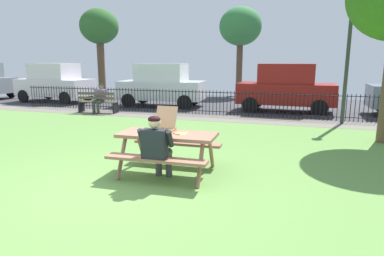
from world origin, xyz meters
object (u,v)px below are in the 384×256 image
(pizza_slice_on_table, at_px, (181,133))
(far_tree_midleft, at_px, (240,28))
(picnic_table_foreground, at_px, (168,142))
(pizza_box_open, at_px, (163,127))
(parked_car_left, at_px, (55,82))
(far_tree_left, at_px, (99,28))
(adult_at_table, at_px, (157,146))
(parked_car_center, at_px, (162,85))
(parked_car_right, at_px, (286,87))
(park_bench_left, at_px, (98,103))
(lamp_post_walkway, at_px, (349,48))
(person_on_park_bench, at_px, (100,97))

(pizza_slice_on_table, bearing_deg, far_tree_midleft, 95.36)
(picnic_table_foreground, distance_m, pizza_box_open, 0.33)
(parked_car_left, bearing_deg, far_tree_left, 100.27)
(pizza_box_open, distance_m, far_tree_left, 18.56)
(adult_at_table, relative_size, parked_car_center, 0.30)
(adult_at_table, xyz_separation_m, parked_car_right, (1.84, 9.26, 0.35))
(park_bench_left, relative_size, parked_car_right, 0.41)
(parked_car_left, bearing_deg, far_tree_midleft, 35.80)
(picnic_table_foreground, relative_size, lamp_post_walkway, 0.45)
(pizza_box_open, distance_m, far_tree_midleft, 15.16)
(parked_car_right, bearing_deg, pizza_slice_on_table, -100.37)
(adult_at_table, height_order, far_tree_left, far_tree_left)
(parked_car_left, bearing_deg, pizza_box_open, -42.02)
(parked_car_center, bearing_deg, person_on_park_bench, -121.77)
(pizza_slice_on_table, bearing_deg, picnic_table_foreground, -170.59)
(person_on_park_bench, bearing_deg, far_tree_midleft, 64.45)
(park_bench_left, bearing_deg, parked_car_left, 148.00)
(picnic_table_foreground, distance_m, person_on_park_bench, 8.15)
(person_on_park_bench, distance_m, lamp_post_walkway, 9.33)
(parked_car_center, xyz_separation_m, far_tree_left, (-7.09, 6.17, 3.28))
(parked_car_center, bearing_deg, pizza_slice_on_table, -65.49)
(adult_at_table, relative_size, park_bench_left, 0.73)
(parked_car_center, xyz_separation_m, far_tree_midleft, (2.58, 6.17, 3.05))
(parked_car_left, bearing_deg, adult_at_table, -43.65)
(parked_car_right, bearing_deg, adult_at_table, -101.23)
(adult_at_table, bearing_deg, lamp_post_walkway, 61.51)
(picnic_table_foreground, height_order, parked_car_left, parked_car_left)
(pizza_slice_on_table, distance_m, person_on_park_bench, 8.28)
(far_tree_left, bearing_deg, adult_at_table, -54.95)
(pizza_slice_on_table, height_order, far_tree_left, far_tree_left)
(far_tree_midleft, bearing_deg, pizza_box_open, -86.09)
(parked_car_left, relative_size, far_tree_midleft, 0.76)
(picnic_table_foreground, relative_size, adult_at_table, 1.55)
(parked_car_left, xyz_separation_m, far_tree_midleft, (8.55, 6.17, 3.05))
(person_on_park_bench, bearing_deg, park_bench_left, -170.58)
(pizza_slice_on_table, bearing_deg, parked_car_left, 138.77)
(pizza_box_open, xyz_separation_m, parked_car_center, (-3.59, 8.62, 0.15))
(park_bench_left, xyz_separation_m, lamp_post_walkway, (9.26, 0.36, 2.08))
(park_bench_left, bearing_deg, parked_car_center, 56.66)
(far_tree_left, bearing_deg, lamp_post_walkway, -30.07)
(parked_car_right, bearing_deg, pizza_box_open, -102.96)
(picnic_table_foreground, xyz_separation_m, pizza_box_open, (-0.14, 0.14, 0.26))
(adult_at_table, bearing_deg, park_bench_left, 129.60)
(adult_at_table, relative_size, lamp_post_walkway, 0.29)
(far_tree_midleft, bearing_deg, park_bench_left, -116.11)
(lamp_post_walkway, bearing_deg, far_tree_left, 149.93)
(picnic_table_foreground, height_order, lamp_post_walkway, lamp_post_walkway)
(pizza_slice_on_table, height_order, lamp_post_walkway, lamp_post_walkway)
(park_bench_left, bearing_deg, person_on_park_bench, 9.42)
(picnic_table_foreground, bearing_deg, pizza_box_open, 135.38)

